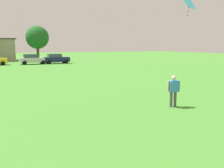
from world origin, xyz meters
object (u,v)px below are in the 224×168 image
adult_bystander (173,88)px  parked_car_silver_2 (33,59)px  parked_car_navy_3 (56,59)px  kite (189,4)px  tree_far_right (37,38)px

adult_bystander → parked_car_silver_2: parked_car_silver_2 is taller
parked_car_navy_3 → kite: bearing=-88.8°
adult_bystander → parked_car_navy_3: (1.74, 33.61, -0.11)m
kite → parked_car_navy_3: kite is taller
tree_far_right → parked_car_silver_2: bearing=-106.8°
parked_car_navy_3 → parked_car_silver_2: bearing=179.6°
parked_car_navy_3 → tree_far_right: (-1.91, 6.65, 3.71)m
kite → parked_car_silver_2: bearing=98.1°
kite → parked_car_silver_2: 32.48m
parked_car_silver_2 → tree_far_right: (2.00, 6.63, 3.71)m
parked_car_silver_2 → parked_car_navy_3: 3.90m
parked_car_silver_2 → tree_far_right: bearing=73.2°
adult_bystander → tree_far_right: tree_far_right is taller
adult_bystander → parked_car_navy_3: size_ratio=0.38×
adult_bystander → parked_car_navy_3: parked_car_navy_3 is taller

